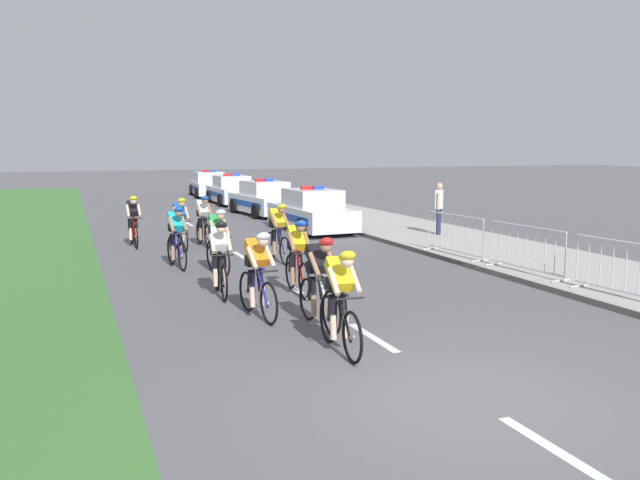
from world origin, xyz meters
The scene contains 23 objects.
ground_plane centered at (0.00, 0.00, 0.00)m, with size 160.00×160.00×0.00m, color #56565B.
sidewalk_slab centered at (6.73, 14.00, 0.06)m, with size 4.05×60.00×0.12m, color #A3A099.
kerb_edge centered at (4.79, 14.00, 0.07)m, with size 0.16×60.00×0.13m, color #9E9E99.
lane_markings_centre centered at (0.00, 8.60, 0.00)m, with size 0.14×21.60×0.01m.
cyclist_lead centered at (-0.77, 2.11, 0.79)m, with size 0.43×1.72×1.56m.
cyclist_second centered at (-0.57, 3.40, 0.79)m, with size 0.42×1.72×1.56m.
cyclist_third centered at (-1.33, 4.35, 0.79)m, with size 0.45×1.72×1.56m.
cyclist_fourth centered at (-0.10, 5.81, 0.79)m, with size 0.44×1.72×1.56m.
cyclist_fifth centered at (-1.57, 6.21, 0.79)m, with size 0.44×1.72×1.56m.
cyclist_sixth centered at (-1.10, 8.52, 0.79)m, with size 0.45×1.72×1.56m.
cyclist_seventh centered at (-1.88, 9.57, 0.79)m, with size 0.45×1.72×1.56m.
cyclist_eighth centered at (0.65, 9.37, 0.79)m, with size 0.44×1.72×1.56m.
cyclist_ninth centered at (-1.36, 12.17, 0.79)m, with size 0.44×1.72×1.56m.
cyclist_tenth centered at (-0.59, 12.75, 0.79)m, with size 0.43×1.72×1.56m.
cyclist_eleventh centered at (-2.53, 13.45, 0.79)m, with size 0.42×1.72×1.56m.
police_car_nearest centered at (3.66, 14.87, 0.68)m, with size 2.11×4.45×1.59m.
police_car_second centered at (3.66, 20.73, 0.68)m, with size 2.31×4.55×1.59m.
police_car_third centered at (3.66, 26.65, 0.68)m, with size 2.01×4.41×1.59m.
police_car_furthest centered at (3.65, 32.31, 0.68)m, with size 2.21×4.50×1.59m.
crowd_barrier_front centered at (5.33, 2.76, 0.65)m, with size 0.65×2.32×1.07m.
crowd_barrier_middle centered at (5.21, 5.42, 0.65)m, with size 0.62×2.32×1.07m.
crowd_barrier_rear centered at (5.07, 8.06, 0.65)m, with size 0.62×2.32×1.07m.
spectator_closest centered at (6.88, 11.71, 1.08)m, with size 0.40×0.45×1.68m.
Camera 1 is at (-4.27, -5.96, 2.91)m, focal length 35.71 mm.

